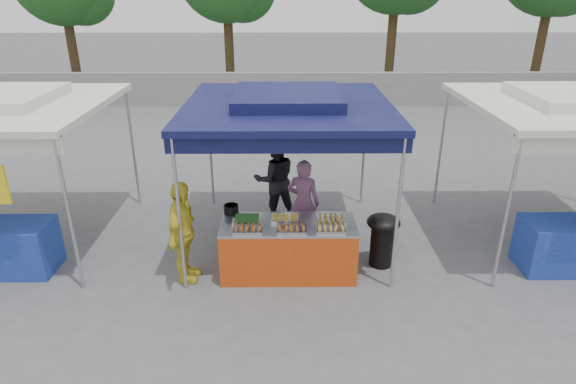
{
  "coord_description": "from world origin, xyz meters",
  "views": [
    {
      "loc": [
        -0.05,
        -6.42,
        4.09
      ],
      "look_at": [
        0.0,
        0.6,
        1.05
      ],
      "focal_mm": 30.0,
      "sensor_mm": 36.0,
      "label": 1
    }
  ],
  "objects_px": {
    "wok_burner": "(382,236)",
    "vendor_woman": "(303,203)",
    "vendor_table": "(288,248)",
    "customer_person": "(183,233)",
    "helper_man": "(275,179)",
    "cooking_pot": "(231,209)"
  },
  "relations": [
    {
      "from": "vendor_table",
      "to": "wok_burner",
      "type": "xyz_separation_m",
      "value": [
        1.46,
        0.23,
        0.09
      ]
    },
    {
      "from": "wok_burner",
      "to": "vendor_woman",
      "type": "height_order",
      "value": "vendor_woman"
    },
    {
      "from": "cooking_pot",
      "to": "customer_person",
      "type": "distance_m",
      "value": 0.85
    },
    {
      "from": "vendor_table",
      "to": "wok_burner",
      "type": "relative_size",
      "value": 2.31
    },
    {
      "from": "vendor_woman",
      "to": "customer_person",
      "type": "height_order",
      "value": "customer_person"
    },
    {
      "from": "vendor_woman",
      "to": "helper_man",
      "type": "height_order",
      "value": "helper_man"
    },
    {
      "from": "customer_person",
      "to": "helper_man",
      "type": "bearing_deg",
      "value": -26.76
    },
    {
      "from": "cooking_pot",
      "to": "vendor_woman",
      "type": "xyz_separation_m",
      "value": [
        1.13,
        0.58,
        -0.16
      ]
    },
    {
      "from": "vendor_table",
      "to": "cooking_pot",
      "type": "distance_m",
      "value": 1.07
    },
    {
      "from": "customer_person",
      "to": "vendor_table",
      "type": "bearing_deg",
      "value": -77.35
    },
    {
      "from": "vendor_table",
      "to": "vendor_woman",
      "type": "height_order",
      "value": "vendor_woman"
    },
    {
      "from": "vendor_table",
      "to": "cooking_pot",
      "type": "bearing_deg",
      "value": 157.89
    },
    {
      "from": "wok_burner",
      "to": "helper_man",
      "type": "relative_size",
      "value": 0.53
    },
    {
      "from": "wok_burner",
      "to": "customer_person",
      "type": "distance_m",
      "value": 3.03
    },
    {
      "from": "wok_burner",
      "to": "helper_man",
      "type": "distance_m",
      "value": 2.34
    },
    {
      "from": "vendor_table",
      "to": "helper_man",
      "type": "relative_size",
      "value": 1.22
    },
    {
      "from": "vendor_table",
      "to": "vendor_woman",
      "type": "distance_m",
      "value": 1.02
    },
    {
      "from": "vendor_table",
      "to": "customer_person",
      "type": "xyz_separation_m",
      "value": [
        -1.53,
        -0.16,
        0.36
      ]
    },
    {
      "from": "cooking_pot",
      "to": "vendor_woman",
      "type": "distance_m",
      "value": 1.28
    },
    {
      "from": "helper_man",
      "to": "customer_person",
      "type": "xyz_separation_m",
      "value": [
        -1.31,
        -1.99,
        -0.03
      ]
    },
    {
      "from": "cooking_pot",
      "to": "wok_burner",
      "type": "height_order",
      "value": "cooking_pot"
    },
    {
      "from": "vendor_table",
      "to": "customer_person",
      "type": "distance_m",
      "value": 1.58
    }
  ]
}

